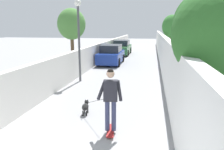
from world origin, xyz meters
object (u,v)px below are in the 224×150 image
object	(u,v)px
person_skateboarder	(111,95)
car_far	(122,48)
car_near	(111,55)
tree_right_distant	(172,27)
tree_right_near	(202,24)
tree_left_far	(71,24)
dog	(86,106)
lamp_post	(79,26)
skateboard	(111,131)

from	to	relation	value
person_skateboarder	car_far	xyz separation A→B (m)	(17.80, 2.19, -0.41)
car_near	car_far	xyz separation A→B (m)	(6.23, 0.00, 0.00)
tree_right_distant	car_far	distance (m)	5.75
tree_right_near	tree_left_far	distance (m)	9.72
dog	car_near	xyz separation A→B (m)	(10.39, 1.09, 0.44)
tree_right_near	dog	size ratio (longest dim) A/B	2.96
lamp_post	dog	xyz separation A→B (m)	(-4.40, -1.69, -2.69)
skateboard	person_skateboarder	distance (m)	1.05
tree_left_far	tree_right_near	bearing A→B (deg)	-124.47
tree_right_distant	dog	bearing A→B (deg)	165.29
tree_left_far	person_skateboarder	distance (m)	11.35
tree_right_near	car_near	distance (m)	9.11
tree_right_distant	skateboard	distance (m)	16.54
tree_right_near	tree_right_distant	distance (m)	11.50
tree_right_distant	car_far	size ratio (longest dim) A/B	0.93
person_skateboarder	dog	size ratio (longest dim) A/B	1.18
dog	tree_right_near	bearing A→B (deg)	-51.38
tree_right_near	car_near	bearing A→B (deg)	37.10
tree_right_near	car_near	size ratio (longest dim) A/B	1.15
dog	car_near	size ratio (longest dim) A/B	0.39
tree_left_far	dog	size ratio (longest dim) A/B	2.87
skateboard	tree_left_far	bearing A→B (deg)	25.99
tree_left_far	car_near	bearing A→B (deg)	-60.61
person_skateboarder	car_near	size ratio (longest dim) A/B	0.46
person_skateboarder	car_near	bearing A→B (deg)	10.74
tree_right_distant	car_far	bearing A→B (deg)	70.64
tree_right_distant	skateboard	size ratio (longest dim) A/B	4.98
car_near	car_far	distance (m)	6.23
tree_left_far	car_far	size ratio (longest dim) A/B	0.98
tree_left_far	lamp_post	distance (m)	4.94
tree_right_near	skateboard	world-z (taller)	tree_right_near
tree_right_distant	dog	xyz separation A→B (m)	(-14.87, 3.90, -2.68)
tree_right_distant	dog	size ratio (longest dim) A/B	2.73
person_skateboarder	car_near	world-z (taller)	person_skateboarder
car_near	tree_right_distant	bearing A→B (deg)	-48.14
tree_right_near	dog	distance (m)	6.07
person_skateboarder	lamp_post	bearing A→B (deg)	26.61
tree_left_far	skateboard	world-z (taller)	tree_left_far
dog	car_far	bearing A→B (deg)	3.76
tree_left_far	lamp_post	bearing A→B (deg)	-154.80
tree_left_far	car_far	world-z (taller)	tree_left_far
tree_left_far	car_near	xyz separation A→B (m)	(1.52, -2.70, -2.40)
dog	tree_right_distant	bearing A→B (deg)	-14.71
tree_right_near	tree_left_far	size ratio (longest dim) A/B	1.03
tree_right_near	dog	xyz separation A→B (m)	(-3.37, 4.22, -2.78)
skateboard	car_near	world-z (taller)	car_near
skateboard	car_near	xyz separation A→B (m)	(11.56, 2.19, 0.65)
tree_right_distant	person_skateboarder	distance (m)	16.39
tree_left_far	car_far	xyz separation A→B (m)	(7.76, -2.70, -2.40)
tree_left_far	person_skateboarder	xyz separation A→B (m)	(-10.04, -4.90, -1.99)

